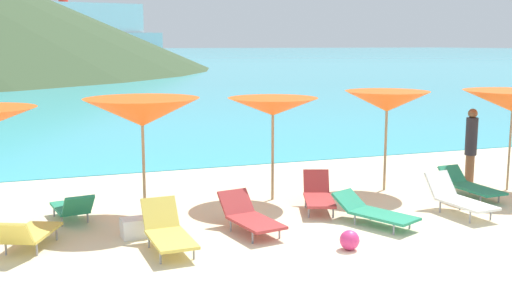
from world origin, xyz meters
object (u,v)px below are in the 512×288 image
object	(u,v)px
lounge_chair_5	(72,207)
cooler_box	(136,228)
lounge_chair_4	(470,185)
lounge_chair_0	(250,216)
lounge_chair_6	(168,231)
cruise_ship	(84,31)
beachgoer_0	(471,143)
beach_ball	(350,240)
umbrella_3	(387,102)
lounge_chair_3	(27,233)
umbrella_2	(273,107)
lounge_chair_2	(458,198)
lounge_chair_1	(318,195)
umbrella_1	(142,112)
lounge_chair_7	(374,211)

from	to	relation	value
lounge_chair_5	cooler_box	xyz separation A→B (m)	(0.99, -1.32, -0.12)
cooler_box	lounge_chair_4	bearing A→B (deg)	-1.15
lounge_chair_0	lounge_chair_6	bearing A→B (deg)	-174.53
cruise_ship	lounge_chair_0	bearing A→B (deg)	-101.33
beachgoer_0	beach_ball	world-z (taller)	beachgoer_0
umbrella_3	lounge_chair_6	size ratio (longest dim) A/B	1.49
lounge_chair_3	lounge_chair_6	distance (m)	2.29
umbrella_2	lounge_chair_0	world-z (taller)	umbrella_2
lounge_chair_2	cruise_ship	bearing A→B (deg)	82.36
lounge_chair_6	cooler_box	distance (m)	0.95
umbrella_3	lounge_chair_4	bearing A→B (deg)	-40.74
lounge_chair_3	lounge_chair_5	world-z (taller)	lounge_chair_5
lounge_chair_1	lounge_chair_6	distance (m)	3.64
lounge_chair_2	cruise_ship	size ratio (longest dim) A/B	0.03
lounge_chair_3	lounge_chair_5	size ratio (longest dim) A/B	0.99
umbrella_3	lounge_chair_3	size ratio (longest dim) A/B	1.49
umbrella_1	beachgoer_0	xyz separation A→B (m)	(7.90, 0.20, -1.06)
lounge_chair_1	lounge_chair_3	size ratio (longest dim) A/B	0.98
umbrella_2	cruise_ship	distance (m)	230.68
lounge_chair_1	cruise_ship	xyz separation A→B (m)	(12.83, 231.34, 7.81)
lounge_chair_7	cooler_box	distance (m)	4.37
umbrella_1	umbrella_2	bearing A→B (deg)	6.86
umbrella_3	lounge_chair_2	xyz separation A→B (m)	(0.30, -2.26, -1.72)
lounge_chair_1	beach_ball	world-z (taller)	lounge_chair_1
umbrella_1	lounge_chair_3	bearing A→B (deg)	-146.66
umbrella_1	lounge_chair_0	size ratio (longest dim) A/B	1.48
lounge_chair_3	beachgoer_0	world-z (taller)	beachgoer_0
umbrella_1	cruise_ship	xyz separation A→B (m)	(16.22, 230.55, 6.09)
lounge_chair_2	lounge_chair_7	distance (m)	1.96
lounge_chair_5	umbrella_2	bearing A→B (deg)	175.19
lounge_chair_3	cruise_ship	size ratio (longest dim) A/B	0.03
lounge_chair_1	beachgoer_0	xyz separation A→B (m)	(4.52, 1.00, 0.66)
umbrella_3	cruise_ship	bearing A→B (deg)	87.36
lounge_chair_5	cooler_box	world-z (taller)	lounge_chair_5
umbrella_3	lounge_chair_2	distance (m)	2.86
beach_ball	lounge_chair_1	bearing A→B (deg)	76.71
umbrella_3	cooler_box	size ratio (longest dim) A/B	4.59
lounge_chair_3	cruise_ship	distance (m)	232.82
lounge_chair_0	lounge_chair_5	size ratio (longest dim) A/B	1.03
lounge_chair_6	beachgoer_0	xyz separation A→B (m)	(7.89, 2.36, 0.67)
lounge_chair_0	lounge_chair_3	size ratio (longest dim) A/B	1.04
umbrella_1	lounge_chair_7	distance (m)	4.78
lounge_chair_0	umbrella_2	bearing A→B (deg)	48.67
lounge_chair_0	beachgoer_0	world-z (taller)	beachgoer_0
lounge_chair_1	lounge_chair_2	size ratio (longest dim) A/B	0.94
umbrella_3	beachgoer_0	world-z (taller)	umbrella_3
beach_ball	lounge_chair_4	bearing A→B (deg)	28.12
cruise_ship	umbrella_2	bearing A→B (deg)	-101.05
lounge_chair_7	umbrella_2	bearing A→B (deg)	89.95
lounge_chair_4	umbrella_2	bearing A→B (deg)	160.17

